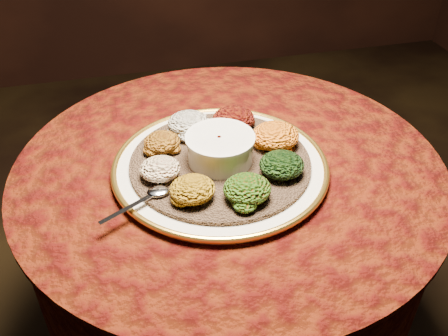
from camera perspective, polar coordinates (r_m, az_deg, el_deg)
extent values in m
cylinder|color=black|center=(1.39, 0.47, -12.46)|extent=(0.12, 0.12, 0.68)
cylinder|color=black|center=(1.14, 0.56, -0.64)|extent=(0.80, 0.80, 0.04)
cylinder|color=#431205|center=(1.23, 0.52, -5.97)|extent=(0.93, 0.93, 0.34)
cylinder|color=#431205|center=(1.12, 0.57, 0.46)|extent=(0.96, 0.96, 0.01)
cylinder|color=silver|center=(1.09, -0.43, 0.09)|extent=(0.54, 0.54, 0.02)
torus|color=gold|center=(1.08, -0.43, 0.39)|extent=(0.47, 0.47, 0.01)
cylinder|color=brown|center=(1.08, -0.43, 0.69)|extent=(0.51, 0.51, 0.01)
cylinder|color=silver|center=(1.06, -0.44, 2.24)|extent=(0.14, 0.14, 0.06)
cylinder|color=silver|center=(1.04, -0.45, 3.48)|extent=(0.15, 0.15, 0.01)
cylinder|color=#5C0C04|center=(1.05, -0.45, 3.07)|extent=(0.12, 0.12, 0.01)
ellipsoid|color=silver|center=(0.99, -7.50, -2.67)|extent=(0.05, 0.03, 0.01)
cube|color=silver|center=(0.96, -10.83, -4.50)|extent=(0.12, 0.07, 0.00)
ellipsoid|color=beige|center=(1.16, -4.06, 5.15)|extent=(0.10, 0.09, 0.05)
ellipsoid|color=black|center=(1.17, 1.10, 5.66)|extent=(0.10, 0.09, 0.05)
ellipsoid|color=#B4660F|center=(1.11, 5.91, 3.69)|extent=(0.11, 0.10, 0.05)
ellipsoid|color=black|center=(1.03, 6.61, 0.38)|extent=(0.09, 0.09, 0.04)
ellipsoid|color=#972309|center=(0.96, 2.66, -2.40)|extent=(0.09, 0.09, 0.05)
ellipsoid|color=#996B0D|center=(0.96, -3.63, -2.44)|extent=(0.09, 0.08, 0.04)
ellipsoid|color=maroon|center=(1.02, -7.32, -0.09)|extent=(0.08, 0.08, 0.04)
ellipsoid|color=#845210|center=(1.10, -7.11, 2.97)|extent=(0.08, 0.08, 0.04)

